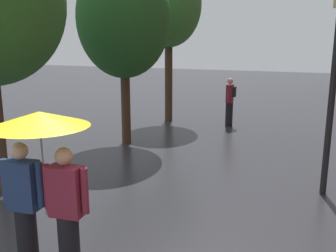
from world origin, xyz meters
name	(u,v)px	position (x,y,z in m)	size (l,w,h in m)	color
street_tree_1	(124,19)	(-2.91, 6.57, 3.56)	(2.62, 2.62, 5.23)	#473323
street_tree_2	(169,6)	(-3.19, 10.13, 4.26)	(2.40, 2.40, 5.83)	#473323
couple_under_umbrella	(43,167)	(-0.44, 0.66, 1.42)	(1.18, 1.17, 2.09)	black
street_lamp_post	(334,78)	(2.60, 4.88, 2.26)	(0.24, 0.24, 3.82)	black
pedestrian_walking_midground	(230,101)	(-0.78, 10.15, 0.92)	(0.36, 0.59, 1.73)	black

